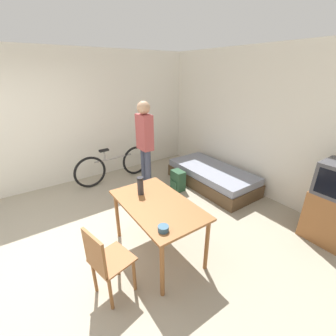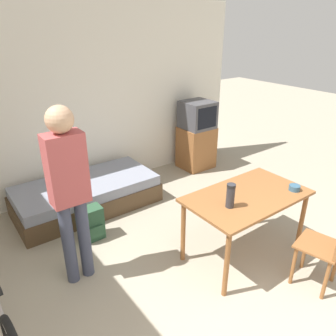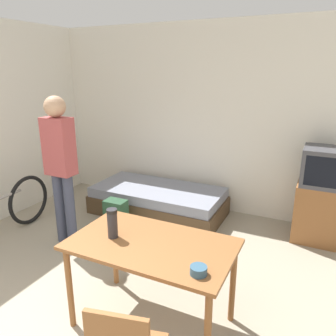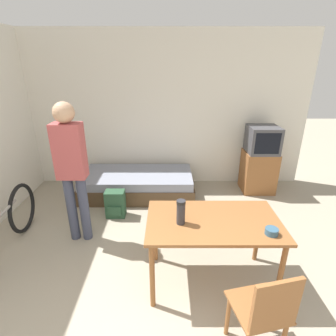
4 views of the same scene
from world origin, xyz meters
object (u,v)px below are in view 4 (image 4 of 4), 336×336
mate_bowl (272,232)px  thermos_flask (182,211)px  dining_table (213,228)px  bicycle (1,231)px  person_standing (72,164)px  daybed (139,184)px  tv (261,160)px  backpack (116,204)px  wooden_chair (265,312)px

mate_bowl → thermos_flask: bearing=168.0°
dining_table → bicycle: bicycle is taller
dining_table → bicycle: size_ratio=0.73×
bicycle → person_standing: size_ratio=0.99×
daybed → mate_bowl: mate_bowl is taller
person_standing → mate_bowl: bearing=-24.9°
daybed → person_standing: (-0.62, -1.24, 0.86)m
dining_table → bicycle: 2.44m
bicycle → person_standing: 1.12m
daybed → tv: size_ratio=1.63×
backpack → tv: bearing=20.0°
tv → person_standing: person_standing is taller
daybed → dining_table: 2.24m
bicycle → mate_bowl: (2.87, -0.60, 0.44)m
daybed → backpack: 0.75m
wooden_chair → backpack: wooden_chair is taller
wooden_chair → person_standing: 2.46m
backpack → wooden_chair: bearing=-54.1°
dining_table → daybed: bearing=116.2°
dining_table → person_standing: person_standing is taller
dining_table → backpack: 1.82m
tv → wooden_chair: bearing=-107.2°
mate_bowl → backpack: mate_bowl is taller
thermos_flask → backpack: size_ratio=0.59×
dining_table → thermos_flask: 0.40m
mate_bowl → backpack: 2.34m
dining_table → mate_bowl: 0.54m
tv → backpack: bearing=-160.0°
wooden_chair → mate_bowl: wooden_chair is taller
bicycle → tv: bearing=26.3°
dining_table → backpack: (-1.23, 1.26, -0.46)m
mate_bowl → backpack: size_ratio=0.28×
dining_table → person_standing: 1.79m
mate_bowl → bicycle: bearing=168.2°
daybed → thermos_flask: (0.65, -2.03, 0.70)m
bicycle → thermos_flask: size_ratio=7.21×
mate_bowl → wooden_chair: bearing=-111.0°
person_standing → thermos_flask: size_ratio=7.29×
daybed → tv: bearing=4.5°
person_standing → mate_bowl: size_ratio=15.49×
daybed → person_standing: bearing=-116.7°
wooden_chair → mate_bowl: bearing=69.0°
thermos_flask → mate_bowl: 0.82m
dining_table → wooden_chair: (0.26, -0.80, -0.17)m
dining_table → thermos_flask: bearing=-170.0°
tv → wooden_chair: tv is taller
person_standing → thermos_flask: (1.27, -0.79, -0.16)m
daybed → mate_bowl: (1.45, -2.20, 0.59)m
daybed → bicycle: (-1.42, -1.59, 0.15)m
mate_bowl → daybed: bearing=123.4°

